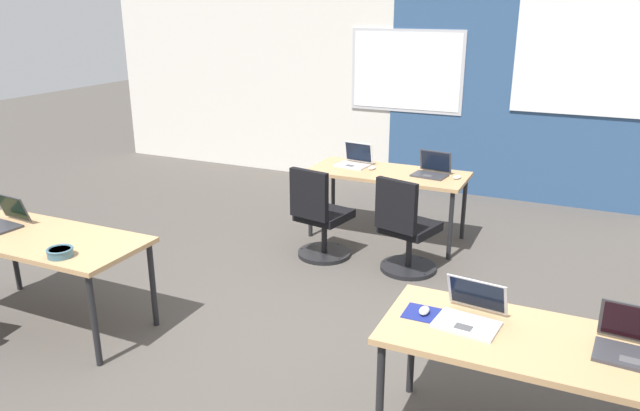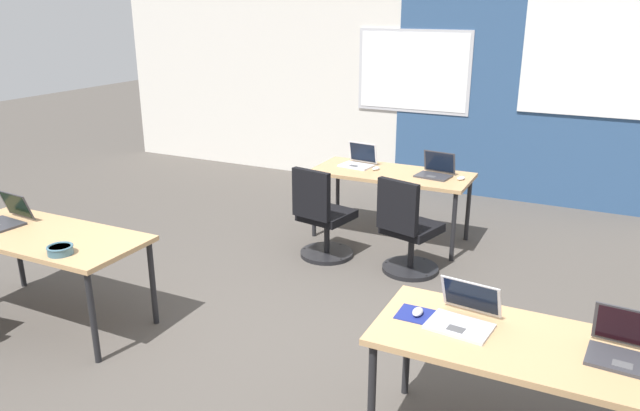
# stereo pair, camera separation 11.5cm
# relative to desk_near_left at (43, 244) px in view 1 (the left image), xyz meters

# --- Properties ---
(ground_plane) EXTENTS (24.00, 24.00, 0.00)m
(ground_plane) POSITION_rel_desk_near_left_xyz_m (1.75, 0.60, -0.66)
(ground_plane) COLOR #47423D
(back_wall_assembly) EXTENTS (10.00, 0.27, 2.80)m
(back_wall_assembly) POSITION_rel_desk_near_left_xyz_m (1.79, 4.80, 0.75)
(back_wall_assembly) COLOR silver
(back_wall_assembly) RESTS_ON ground
(desk_near_left) EXTENTS (1.60, 0.70, 0.72)m
(desk_near_left) POSITION_rel_desk_near_left_xyz_m (0.00, 0.00, 0.00)
(desk_near_left) COLOR tan
(desk_near_left) RESTS_ON ground
(desk_near_right) EXTENTS (1.60, 0.70, 0.72)m
(desk_near_right) POSITION_rel_desk_near_left_xyz_m (3.50, 0.00, 0.00)
(desk_near_right) COLOR tan
(desk_near_right) RESTS_ON ground
(desk_far_center) EXTENTS (1.60, 0.70, 0.72)m
(desk_far_center) POSITION_rel_desk_near_left_xyz_m (1.75, 2.80, 0.00)
(desk_far_center) COLOR tan
(desk_far_center) RESTS_ON ground
(laptop_near_right_inner) EXTENTS (0.36, 0.35, 0.22)m
(laptop_near_right_inner) POSITION_rel_desk_near_left_xyz_m (3.14, 0.04, 0.11)
(laptop_near_right_inner) COLOR #B7B7BC
(laptop_near_right_inner) RESTS_ON desk_near_right
(mousepad_near_right_inner) EXTENTS (0.22, 0.19, 0.00)m
(mousepad_near_right_inner) POSITION_rel_desk_near_left_xyz_m (2.89, 0.03, 0.06)
(mousepad_near_right_inner) COLOR navy
(mousepad_near_right_inner) RESTS_ON desk_near_right
(mouse_near_right_inner) EXTENTS (0.06, 0.10, 0.03)m
(mouse_near_right_inner) POSITION_rel_desk_near_left_xyz_m (2.89, 0.03, 0.08)
(mouse_near_right_inner) COLOR #B2B2B7
(mouse_near_right_inner) RESTS_ON mousepad_near_right_inner
(laptop_near_right_end) EXTENTS (0.35, 0.30, 0.23)m
(laptop_near_right_end) POSITION_rel_desk_near_left_xyz_m (3.93, 0.06, 0.11)
(laptop_near_right_end) COLOR #333338
(laptop_near_right_end) RESTS_ON desk_near_right
(laptop_far_left) EXTENTS (0.36, 0.32, 0.23)m
(laptop_far_left) POSITION_rel_desk_near_left_xyz_m (1.34, 2.89, 0.11)
(laptop_far_left) COLOR silver
(laptop_far_left) RESTS_ON desk_far_center
(mouse_far_left) EXTENTS (0.08, 0.11, 0.03)m
(mouse_far_left) POSITION_rel_desk_near_left_xyz_m (1.57, 2.81, 0.08)
(mouse_far_left) COLOR silver
(mouse_far_left) RESTS_ON desk_far_center
(chair_far_left) EXTENTS (0.52, 0.57, 0.92)m
(chair_far_left) POSITION_rel_desk_near_left_xyz_m (1.34, 2.01, -0.28)
(chair_far_left) COLOR black
(chair_far_left) RESTS_ON ground
(laptop_far_right) EXTENTS (0.36, 0.32, 0.23)m
(laptop_far_right) POSITION_rel_desk_near_left_xyz_m (2.19, 2.85, 0.11)
(laptop_far_right) COLOR #333338
(laptop_far_right) RESTS_ON desk_far_center
(mouse_far_right) EXTENTS (0.09, 0.11, 0.03)m
(mouse_far_right) POSITION_rel_desk_near_left_xyz_m (2.45, 2.82, 0.08)
(mouse_far_right) COLOR silver
(mouse_far_right) RESTS_ON desk_far_center
(chair_far_right) EXTENTS (0.54, 0.59, 0.92)m
(chair_far_right) POSITION_rel_desk_near_left_xyz_m (2.19, 2.03, -0.28)
(chair_far_right) COLOR black
(chair_far_right) RESTS_ON ground
(laptop_near_left_end) EXTENTS (0.36, 0.33, 0.23)m
(laptop_near_left_end) POSITION_rel_desk_near_left_xyz_m (-0.45, 0.04, 0.11)
(laptop_near_left_end) COLOR #333338
(laptop_near_left_end) RESTS_ON desk_near_left
(snack_bowl) EXTENTS (0.18, 0.18, 0.06)m
(snack_bowl) POSITION_rel_desk_near_left_xyz_m (0.43, -0.22, 0.10)
(snack_bowl) COLOR #3D6070
(snack_bowl) RESTS_ON desk_near_left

